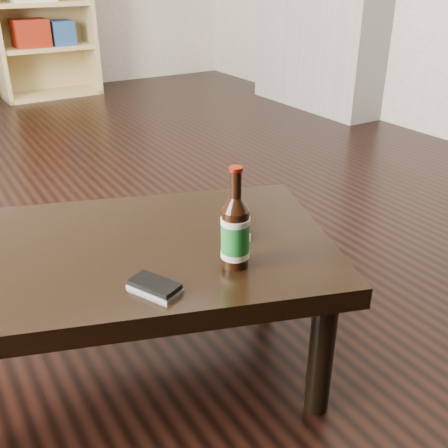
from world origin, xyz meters
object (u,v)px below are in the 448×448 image
coffee_table (120,265)px  remote (236,223)px  beer_bottle (235,232)px  phone (155,286)px  bookshelf (37,0)px

coffee_table → remote: bearing=-10.9°
beer_bottle → phone: beer_bottle is taller
phone → coffee_table: bearing=64.1°
beer_bottle → bookshelf: bearing=82.0°
coffee_table → beer_bottle: beer_bottle is taller
bookshelf → remote: bearing=-98.2°
coffee_table → beer_bottle: size_ratio=4.98×
coffee_table → beer_bottle: bearing=-48.5°
bookshelf → remote: 3.75m
phone → remote: bearing=2.8°
bookshelf → beer_bottle: size_ratio=6.17×
coffee_table → phone: size_ratio=9.43×
phone → remote: remote is taller
remote → bookshelf: bearing=107.9°
coffee_table → beer_bottle: 0.33m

